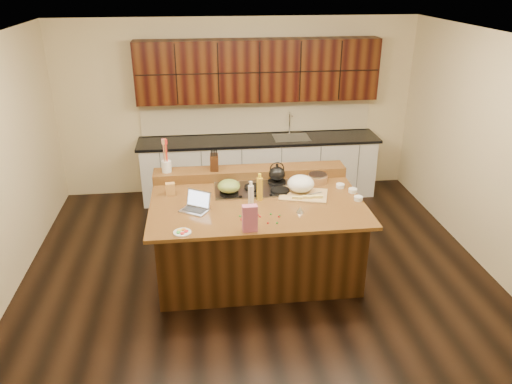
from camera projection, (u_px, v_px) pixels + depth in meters
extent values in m
cube|color=black|center=(256.00, 269.00, 6.04)|extent=(5.50, 5.00, 0.01)
cube|color=silver|center=(257.00, 37.00, 4.93)|extent=(5.50, 5.00, 0.01)
cube|color=beige|center=(238.00, 108.00, 7.76)|extent=(5.50, 0.01, 2.70)
cube|color=beige|center=(302.00, 303.00, 3.22)|extent=(5.50, 0.01, 2.70)
cube|color=beige|center=(492.00, 155.00, 5.78)|extent=(0.01, 5.00, 2.70)
cube|color=black|center=(256.00, 237.00, 5.86)|extent=(2.22, 1.42, 0.88)
cube|color=black|center=(257.00, 202.00, 5.67)|extent=(2.40, 1.60, 0.04)
cube|color=black|center=(250.00, 173.00, 6.27)|extent=(2.40, 0.30, 0.12)
cube|color=gray|center=(254.00, 189.00, 5.93)|extent=(0.92, 0.52, 0.02)
cylinder|color=black|center=(228.00, 184.00, 6.01)|extent=(0.22, 0.22, 0.03)
cylinder|color=black|center=(277.00, 182.00, 6.07)|extent=(0.22, 0.22, 0.03)
cylinder|color=black|center=(229.00, 193.00, 5.77)|extent=(0.22, 0.22, 0.03)
cylinder|color=black|center=(280.00, 191.00, 5.84)|extent=(0.22, 0.22, 0.03)
cylinder|color=black|center=(254.00, 188.00, 5.92)|extent=(0.22, 0.22, 0.03)
cube|color=silver|center=(259.00, 168.00, 7.85)|extent=(3.60, 0.62, 0.90)
cube|color=black|center=(259.00, 140.00, 7.66)|extent=(3.70, 0.66, 0.04)
cube|color=gray|center=(291.00, 138.00, 7.71)|extent=(0.55, 0.42, 0.01)
cylinder|color=gray|center=(290.00, 123.00, 7.80)|extent=(0.02, 0.02, 0.36)
cube|color=black|center=(258.00, 70.00, 7.38)|extent=(3.60, 0.34, 0.90)
cube|color=beige|center=(257.00, 117.00, 7.83)|extent=(3.60, 0.03, 0.50)
ellipsoid|color=black|center=(277.00, 174.00, 6.03)|extent=(0.23, 0.23, 0.18)
ellipsoid|color=olive|center=(229.00, 186.00, 5.74)|extent=(0.34, 0.34, 0.14)
cube|color=#B7B7BC|center=(194.00, 211.00, 5.40)|extent=(0.35, 0.32, 0.01)
cube|color=black|center=(194.00, 210.00, 5.40)|extent=(0.27, 0.23, 0.00)
cube|color=#B7B7BC|center=(199.00, 199.00, 5.44)|extent=(0.28, 0.21, 0.19)
cube|color=silver|center=(198.00, 199.00, 5.44)|extent=(0.25, 0.18, 0.16)
cylinder|color=gold|center=(260.00, 189.00, 5.61)|extent=(0.09, 0.09, 0.27)
cylinder|color=silver|center=(251.00, 196.00, 5.46)|extent=(0.07, 0.07, 0.25)
cube|color=tan|center=(303.00, 195.00, 5.77)|extent=(0.63, 0.53, 0.02)
ellipsoid|color=white|center=(301.00, 184.00, 5.79)|extent=(0.31, 0.31, 0.19)
cube|color=#EDD872|center=(297.00, 198.00, 5.63)|extent=(0.12, 0.03, 0.03)
cube|color=#EDD872|center=(307.00, 197.00, 5.64)|extent=(0.12, 0.03, 0.03)
cube|color=#EDD872|center=(318.00, 197.00, 5.65)|extent=(0.12, 0.03, 0.03)
cylinder|color=gray|center=(314.00, 194.00, 5.75)|extent=(0.21, 0.08, 0.01)
cylinder|color=white|center=(358.00, 198.00, 5.66)|extent=(0.13, 0.13, 0.04)
cylinder|color=white|center=(353.00, 190.00, 5.86)|extent=(0.13, 0.13, 0.04)
cylinder|color=white|center=(340.00, 186.00, 5.98)|extent=(0.11, 0.11, 0.04)
cylinder|color=#996B3F|center=(318.00, 179.00, 6.12)|extent=(0.29, 0.29, 0.09)
cone|color=silver|center=(300.00, 210.00, 5.36)|extent=(0.10, 0.10, 0.07)
cube|color=#BC5879|center=(250.00, 218.00, 4.95)|extent=(0.15, 0.09, 0.28)
cylinder|color=white|center=(182.00, 232.00, 4.96)|extent=(0.21, 0.21, 0.01)
cube|color=#BA8541|center=(170.00, 189.00, 5.77)|extent=(0.11, 0.08, 0.15)
cylinder|color=white|center=(167.00, 166.00, 6.11)|extent=(0.16, 0.16, 0.14)
cube|color=black|center=(214.00, 162.00, 6.16)|extent=(0.11, 0.17, 0.20)
ellipsoid|color=red|center=(256.00, 220.00, 5.20)|extent=(0.02, 0.02, 0.02)
ellipsoid|color=#198C26|center=(277.00, 223.00, 5.13)|extent=(0.02, 0.02, 0.02)
ellipsoid|color=red|center=(260.00, 217.00, 5.27)|extent=(0.02, 0.02, 0.02)
ellipsoid|color=#198C26|center=(251.00, 219.00, 5.23)|extent=(0.02, 0.02, 0.02)
ellipsoid|color=red|center=(279.00, 216.00, 5.27)|extent=(0.02, 0.02, 0.02)
ellipsoid|color=#198C26|center=(240.00, 216.00, 5.28)|extent=(0.02, 0.02, 0.02)
ellipsoid|color=red|center=(268.00, 223.00, 5.14)|extent=(0.02, 0.02, 0.02)
ellipsoid|color=#198C26|center=(271.00, 214.00, 5.32)|extent=(0.02, 0.02, 0.02)
ellipsoid|color=red|center=(241.00, 219.00, 5.21)|extent=(0.02, 0.02, 0.02)
ellipsoid|color=#198C26|center=(247.00, 218.00, 5.24)|extent=(0.02, 0.02, 0.02)
ellipsoid|color=red|center=(258.00, 215.00, 5.30)|extent=(0.02, 0.02, 0.02)
ellipsoid|color=#198C26|center=(279.00, 215.00, 5.29)|extent=(0.02, 0.02, 0.02)
ellipsoid|color=red|center=(256.00, 224.00, 5.12)|extent=(0.02, 0.02, 0.02)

